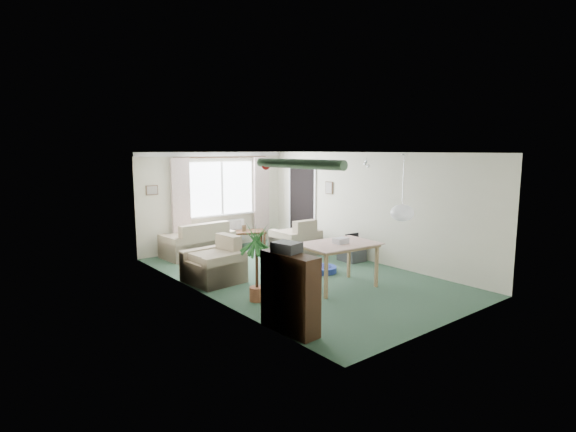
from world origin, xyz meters
TOP-DOWN VIEW (x-y plane):
  - ground at (0.00, 0.00)m, footprint 6.50×6.50m
  - window at (0.20, 3.23)m, footprint 1.80×0.03m
  - curtain_rod at (0.20, 3.15)m, footprint 2.60×0.03m
  - curtain_left at (-0.95, 3.13)m, footprint 0.45×0.08m
  - curtain_right at (1.35, 3.13)m, footprint 0.45×0.08m
  - radiator at (0.20, 3.19)m, footprint 1.20×0.10m
  - doorway at (1.99, 2.20)m, footprint 0.03×0.95m
  - pendant_lamp at (0.20, -2.30)m, footprint 0.36×0.36m
  - tinsel_garland at (-1.92, -2.30)m, footprint 1.60×1.60m
  - bauble_cluster_a at (1.30, 0.90)m, footprint 0.20×0.20m
  - bauble_cluster_b at (1.60, -0.30)m, footprint 0.20×0.20m
  - wall_picture_back at (-1.60, 3.23)m, footprint 0.28×0.03m
  - wall_picture_right at (1.98, 1.20)m, footprint 0.03×0.24m
  - sofa at (-0.74, 2.75)m, footprint 1.65×0.95m
  - armchair_corner at (1.14, 1.45)m, footprint 0.96×0.91m
  - armchair_left at (-1.50, 0.65)m, footprint 0.98×1.02m
  - coffee_table at (0.60, 2.75)m, footprint 1.09×0.88m
  - photo_frame at (0.54, 2.74)m, footprint 0.12×0.03m
  - bookshelf at (-1.84, -2.05)m, footprint 0.36×0.91m
  - hifi_box at (-1.83, -1.96)m, footprint 0.35×0.41m
  - houseplant at (-1.48, -0.74)m, footprint 0.64×0.64m
  - dining_table at (0.08, -1.04)m, footprint 1.32×0.94m
  - gift_box at (0.10, -1.07)m, footprint 0.25×0.18m
  - tv_cube at (1.70, 0.16)m, footprint 0.47×0.51m
  - pet_bed at (0.54, -0.12)m, footprint 0.78×0.78m

SIDE VIEW (x-z plane):
  - ground at x=0.00m, z-range 0.00..0.00m
  - pet_bed at x=0.54m, z-range 0.00..0.12m
  - coffee_table at x=0.60m, z-range 0.00..0.43m
  - tv_cube at x=1.70m, z-range 0.00..0.45m
  - dining_table at x=0.08m, z-range 0.00..0.79m
  - sofa at x=-0.74m, z-range 0.00..0.80m
  - radiator at x=0.20m, z-range 0.12..0.68m
  - armchair_corner at x=1.14m, z-range 0.00..0.85m
  - armchair_left at x=-1.50m, z-range 0.00..0.85m
  - photo_frame at x=0.54m, z-range 0.43..0.59m
  - bookshelf at x=-1.84m, z-range 0.00..1.08m
  - houseplant at x=-1.48m, z-range 0.00..1.25m
  - gift_box at x=0.10m, z-range 0.79..0.91m
  - doorway at x=1.99m, z-range 0.00..2.00m
  - hifi_box at x=-1.83m, z-range 1.08..1.22m
  - curtain_left at x=-0.95m, z-range 0.27..2.27m
  - curtain_right at x=1.35m, z-range 0.27..2.27m
  - pendant_lamp at x=0.20m, z-range 1.30..1.66m
  - window at x=0.20m, z-range 0.85..2.15m
  - wall_picture_back at x=-1.60m, z-range 1.44..1.66m
  - wall_picture_right at x=1.98m, z-range 1.40..1.70m
  - bauble_cluster_a at x=1.30m, z-range 2.12..2.32m
  - bauble_cluster_b at x=1.60m, z-range 2.12..2.32m
  - curtain_rod at x=0.20m, z-range 2.25..2.29m
  - tinsel_garland at x=-1.92m, z-range 2.22..2.34m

